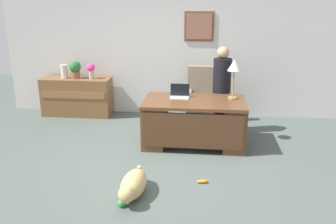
{
  "coord_description": "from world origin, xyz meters",
  "views": [
    {
      "loc": [
        0.73,
        -4.74,
        2.38
      ],
      "look_at": [
        0.19,
        0.3,
        0.75
      ],
      "focal_mm": 37.99,
      "sensor_mm": 36.0,
      "label": 1
    }
  ],
  "objects_px": {
    "person_standing": "(221,90)",
    "dog_lying": "(133,185)",
    "credenza": "(77,97)",
    "vase_with_flowers": "(91,69)",
    "desk": "(194,121)",
    "potted_plant": "(75,69)",
    "vase_empty": "(64,71)",
    "dog_toy_bone": "(203,181)",
    "dog_toy_ball": "(122,203)",
    "laptop": "(180,94)",
    "armchair": "(203,100)",
    "desk_lamp": "(234,68)"
  },
  "relations": [
    {
      "from": "desk_lamp",
      "to": "vase_empty",
      "type": "xyz_separation_m",
      "value": [
        -3.38,
        1.16,
        -0.36
      ]
    },
    {
      "from": "person_standing",
      "to": "dog_toy_ball",
      "type": "bearing_deg",
      "value": -115.1
    },
    {
      "from": "dog_toy_bone",
      "to": "armchair",
      "type": "bearing_deg",
      "value": 91.17
    },
    {
      "from": "potted_plant",
      "to": "vase_empty",
      "type": "bearing_deg",
      "value": 180.0
    },
    {
      "from": "dog_lying",
      "to": "vase_with_flowers",
      "type": "height_order",
      "value": "vase_with_flowers"
    },
    {
      "from": "vase_with_flowers",
      "to": "vase_empty",
      "type": "bearing_deg",
      "value": 180.0
    },
    {
      "from": "dog_lying",
      "to": "potted_plant",
      "type": "relative_size",
      "value": 2.25
    },
    {
      "from": "dog_toy_bone",
      "to": "dog_lying",
      "type": "bearing_deg",
      "value": -153.78
    },
    {
      "from": "potted_plant",
      "to": "armchair",
      "type": "bearing_deg",
      "value": -7.03
    },
    {
      "from": "laptop",
      "to": "vase_with_flowers",
      "type": "xyz_separation_m",
      "value": [
        -1.92,
        1.19,
        0.16
      ]
    },
    {
      "from": "desk",
      "to": "credenza",
      "type": "height_order",
      "value": "credenza"
    },
    {
      "from": "vase_with_flowers",
      "to": "dog_toy_bone",
      "type": "bearing_deg",
      "value": -49.0
    },
    {
      "from": "laptop",
      "to": "dog_toy_bone",
      "type": "bearing_deg",
      "value": -74.07
    },
    {
      "from": "credenza",
      "to": "desk",
      "type": "bearing_deg",
      "value": -28.53
    },
    {
      "from": "potted_plant",
      "to": "dog_toy_ball",
      "type": "relative_size",
      "value": 3.58
    },
    {
      "from": "person_standing",
      "to": "dog_toy_bone",
      "type": "xyz_separation_m",
      "value": [
        -0.29,
        -1.98,
        -0.79
      ]
    },
    {
      "from": "desk_lamp",
      "to": "dog_toy_bone",
      "type": "xyz_separation_m",
      "value": [
        -0.46,
        -1.55,
        -1.26
      ]
    },
    {
      "from": "desk",
      "to": "person_standing",
      "type": "distance_m",
      "value": 0.89
    },
    {
      "from": "credenza",
      "to": "dog_toy_ball",
      "type": "distance_m",
      "value": 3.81
    },
    {
      "from": "laptop",
      "to": "dog_toy_bone",
      "type": "xyz_separation_m",
      "value": [
        0.43,
        -1.51,
        -0.8
      ]
    },
    {
      "from": "desk",
      "to": "credenza",
      "type": "relative_size",
      "value": 1.16
    },
    {
      "from": "desk",
      "to": "credenza",
      "type": "distance_m",
      "value": 2.86
    },
    {
      "from": "credenza",
      "to": "dog_toy_bone",
      "type": "distance_m",
      "value": 3.83
    },
    {
      "from": "armchair",
      "to": "dog_toy_bone",
      "type": "distance_m",
      "value": 2.42
    },
    {
      "from": "person_standing",
      "to": "dog_toy_bone",
      "type": "distance_m",
      "value": 2.15
    },
    {
      "from": "credenza",
      "to": "vase_with_flowers",
      "type": "height_order",
      "value": "vase_with_flowers"
    },
    {
      "from": "person_standing",
      "to": "laptop",
      "type": "distance_m",
      "value": 0.86
    },
    {
      "from": "person_standing",
      "to": "dog_lying",
      "type": "distance_m",
      "value": 2.75
    },
    {
      "from": "laptop",
      "to": "dog_lying",
      "type": "bearing_deg",
      "value": -102.58
    },
    {
      "from": "desk",
      "to": "armchair",
      "type": "height_order",
      "value": "armchair"
    },
    {
      "from": "vase_with_flowers",
      "to": "vase_empty",
      "type": "distance_m",
      "value": 0.58
    },
    {
      "from": "vase_with_flowers",
      "to": "dog_toy_bone",
      "type": "height_order",
      "value": "vase_with_flowers"
    },
    {
      "from": "laptop",
      "to": "dog_toy_ball",
      "type": "xyz_separation_m",
      "value": [
        -0.52,
        -2.19,
        -0.78
      ]
    },
    {
      "from": "dog_toy_ball",
      "to": "dog_toy_bone",
      "type": "bearing_deg",
      "value": 35.15
    },
    {
      "from": "desk",
      "to": "potted_plant",
      "type": "distance_m",
      "value": 2.92
    },
    {
      "from": "desk_lamp",
      "to": "dog_lying",
      "type": "bearing_deg",
      "value": -123.82
    },
    {
      "from": "dog_lying",
      "to": "vase_empty",
      "type": "distance_m",
      "value": 3.82
    },
    {
      "from": "desk",
      "to": "vase_empty",
      "type": "xyz_separation_m",
      "value": [
        -2.75,
        1.37,
        0.52
      ]
    },
    {
      "from": "person_standing",
      "to": "desk_lamp",
      "type": "height_order",
      "value": "person_standing"
    },
    {
      "from": "desk",
      "to": "potted_plant",
      "type": "height_order",
      "value": "potted_plant"
    },
    {
      "from": "desk_lamp",
      "to": "vase_with_flowers",
      "type": "xyz_separation_m",
      "value": [
        -2.81,
        1.16,
        -0.3
      ]
    },
    {
      "from": "credenza",
      "to": "vase_with_flowers",
      "type": "bearing_deg",
      "value": 0.23
    },
    {
      "from": "credenza",
      "to": "dog_lying",
      "type": "xyz_separation_m",
      "value": [
        1.82,
        -3.13,
        -0.24
      ]
    },
    {
      "from": "armchair",
      "to": "desk_lamp",
      "type": "bearing_deg",
      "value": -58.65
    },
    {
      "from": "vase_empty",
      "to": "person_standing",
      "type": "bearing_deg",
      "value": -12.7
    },
    {
      "from": "desk",
      "to": "dog_toy_bone",
      "type": "distance_m",
      "value": 1.4
    },
    {
      "from": "armchair",
      "to": "dog_toy_bone",
      "type": "relative_size",
      "value": 7.41
    },
    {
      "from": "laptop",
      "to": "dog_toy_bone",
      "type": "distance_m",
      "value": 1.77
    },
    {
      "from": "dog_lying",
      "to": "vase_empty",
      "type": "bearing_deg",
      "value": 123.36
    },
    {
      "from": "vase_with_flowers",
      "to": "dog_toy_ball",
      "type": "xyz_separation_m",
      "value": [
        1.39,
        -3.37,
        -0.94
      ]
    }
  ]
}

